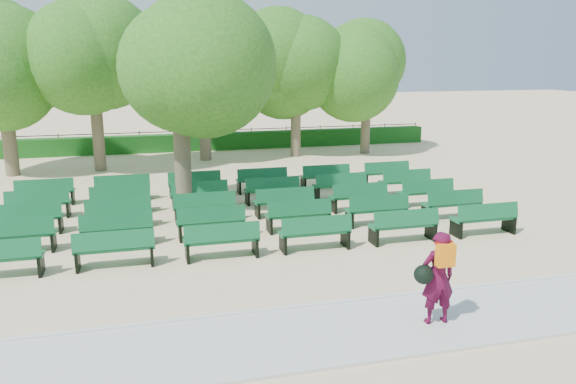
% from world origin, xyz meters
% --- Properties ---
extents(ground, '(120.00, 120.00, 0.00)m').
position_xyz_m(ground, '(0.00, 0.00, 0.00)').
color(ground, beige).
extents(paving, '(30.00, 2.20, 0.06)m').
position_xyz_m(paving, '(0.00, -7.40, 0.03)').
color(paving, silver).
rests_on(paving, ground).
extents(curb, '(30.00, 0.12, 0.10)m').
position_xyz_m(curb, '(0.00, -6.25, 0.05)').
color(curb, silver).
rests_on(curb, ground).
extents(hedge, '(26.00, 0.70, 0.90)m').
position_xyz_m(hedge, '(0.00, 14.00, 0.45)').
color(hedge, '#165518').
rests_on(hedge, ground).
extents(fence, '(26.00, 0.10, 1.02)m').
position_xyz_m(fence, '(0.00, 14.40, 0.00)').
color(fence, black).
rests_on(fence, ground).
extents(tree_line, '(21.80, 6.80, 7.04)m').
position_xyz_m(tree_line, '(0.00, 10.00, 0.00)').
color(tree_line, '#32701E').
rests_on(tree_line, ground).
extents(bench_array, '(1.87, 0.66, 1.17)m').
position_xyz_m(bench_array, '(0.02, 0.43, 0.10)').
color(bench_array, '#0F5A2F').
rests_on(bench_array, ground).
extents(tree_among, '(4.38, 4.38, 6.34)m').
position_xyz_m(tree_among, '(-1.69, 1.92, 4.33)').
color(tree_among, brown).
rests_on(tree_among, ground).
extents(person, '(0.83, 0.50, 1.75)m').
position_xyz_m(person, '(2.10, -7.52, 0.97)').
color(person, '#450924').
rests_on(person, ground).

